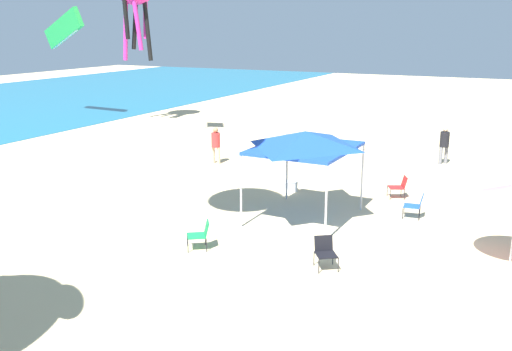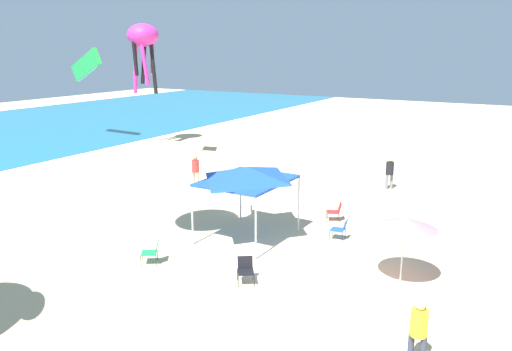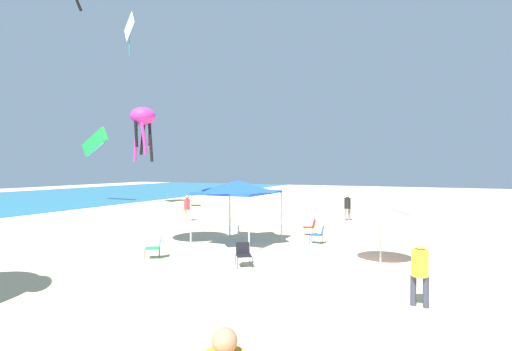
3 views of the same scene
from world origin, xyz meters
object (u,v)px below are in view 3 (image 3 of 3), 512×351
folding_chair_facing_ocean (156,246)px  kite_parafoil_green (95,143)px  folding_chair_left_of_tent (319,233)px  person_beachcomber (187,206)px  person_by_tent (420,267)px  kite_octopus_magenta (143,119)px  folding_chair_right_of_tent (311,226)px  folding_chair_near_cooler (243,253)px  kite_diamond_white (129,28)px  canopy_tent (238,187)px  beach_umbrella (381,208)px  person_watching_sky (347,205)px  cooler_box (233,229)px

folding_chair_facing_ocean → kite_parafoil_green: 28.40m
folding_chair_left_of_tent → person_beachcomber: (3.87, 9.93, 0.52)m
person_by_tent → kite_octopus_magenta: size_ratio=0.33×
kite_parafoil_green → folding_chair_facing_ocean: bearing=159.0°
folding_chair_right_of_tent → folding_chair_near_cooler: same height
folding_chair_facing_ocean → kite_diamond_white: size_ratio=0.26×
folding_chair_facing_ocean → kite_diamond_white: (10.19, 10.51, 13.11)m
canopy_tent → folding_chair_facing_ocean: bearing=157.4°
folding_chair_left_of_tent → person_beachcomber: person_beachcomber is taller
person_by_tent → folding_chair_near_cooler: bearing=-7.6°
beach_umbrella → kite_diamond_white: 23.02m
person_beachcomber → folding_chair_near_cooler: bearing=139.7°
folding_chair_near_cooler → kite_diamond_white: 21.65m
folding_chair_near_cooler → person_watching_sky: bearing=51.7°
canopy_tent → person_by_tent: size_ratio=2.09×
canopy_tent → beach_umbrella: 6.50m
kite_octopus_magenta → beach_umbrella: bearing=-106.1°
beach_umbrella → person_by_tent: bearing=-160.9°
folding_chair_right_of_tent → kite_parafoil_green: (9.84, 25.64, 5.51)m
beach_umbrella → folding_chair_right_of_tent: size_ratio=2.72×
folding_chair_right_of_tent → person_by_tent: size_ratio=0.48×
kite_parafoil_green → canopy_tent: bearing=167.5°
beach_umbrella → person_by_tent: 4.75m
folding_chair_left_of_tent → person_beachcomber: bearing=-118.4°
beach_umbrella → folding_chair_right_of_tent: 6.42m
folding_chair_left_of_tent → person_by_tent: bearing=26.2°
folding_chair_facing_ocean → cooler_box: bearing=145.9°
person_beachcomber → beach_umbrella: bearing=159.6°
folding_chair_left_of_tent → cooler_box: bearing=-109.1°
person_by_tent → person_watching_sky: 16.28m
canopy_tent → person_beachcomber: 8.77m
folding_chair_left_of_tent → kite_parafoil_green: size_ratio=0.17×
canopy_tent → kite_diamond_white: bearing=62.4°
canopy_tent → kite_parafoil_green: 27.21m
cooler_box → person_beachcomber: person_beachcomber is taller
person_watching_sky → kite_octopus_magenta: (3.38, 19.93, 7.01)m
folding_chair_right_of_tent → person_watching_sky: person_watching_sky is taller
canopy_tent → person_by_tent: (-5.34, -7.92, -1.62)m
kite_parafoil_green → kite_diamond_white: (-7.25, -11.22, 7.60)m
folding_chair_facing_ocean → kite_octopus_magenta: kite_octopus_magenta is taller
folding_chair_left_of_tent → folding_chair_facing_ocean: same height
person_beachcomber → folding_chair_left_of_tent: bearing=164.8°
folding_chair_right_of_tent → folding_chair_facing_ocean: (-7.60, 3.91, 0.00)m
canopy_tent → kite_octopus_magenta: kite_octopus_magenta is taller
cooler_box → kite_octopus_magenta: 20.34m
canopy_tent → folding_chair_near_cooler: 4.58m
folding_chair_right_of_tent → kite_diamond_white: bearing=-126.0°
kite_parafoil_green → cooler_box: bearing=171.1°
folding_chair_right_of_tent → cooler_box: bearing=-101.6°
kite_octopus_magenta → person_by_tent: bearing=-111.4°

